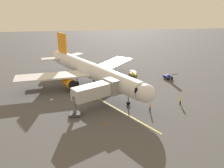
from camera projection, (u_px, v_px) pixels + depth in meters
ground_plane at (94, 87)px, 58.18m from camera, size 220.00×220.00×0.00m
apron_lead_in_line at (94, 96)px, 52.96m from camera, size 20.03×34.86×0.01m
airplane at (91, 71)px, 57.39m from camera, size 30.93×36.66×11.50m
jet_bridge at (99, 90)px, 45.99m from camera, size 10.83×7.67×5.40m
ground_crew_marshaller at (180, 101)px, 48.29m from camera, size 0.42×0.28×1.71m
ground_crew_wing_walker at (150, 107)px, 45.52m from camera, size 0.32×0.44×1.71m
belt_loader_near_nose at (168, 76)px, 63.90m from camera, size 2.53×4.73×2.32m
baggage_cart_portside at (133, 73)px, 66.76m from camera, size 1.83×2.75×1.27m
safety_cone_nose_left at (150, 90)px, 55.74m from camera, size 0.32×0.32×0.55m
safety_cone_nose_right at (106, 123)px, 40.96m from camera, size 0.32×0.32×0.55m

